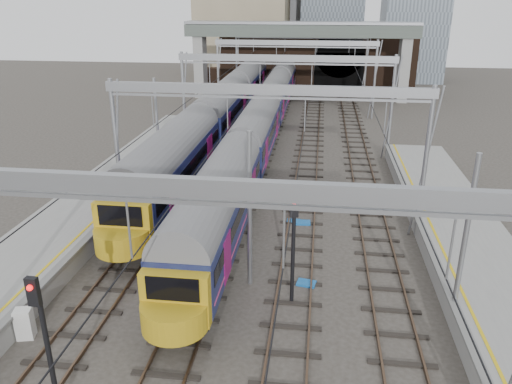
# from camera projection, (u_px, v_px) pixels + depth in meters

# --- Properties ---
(ground) EXTENTS (160.00, 160.00, 0.00)m
(ground) POSITION_uv_depth(u_px,v_px,m) (243.00, 309.00, 20.46)
(ground) COLOR #38332D
(ground) RESTS_ON ground
(platform_left) EXTENTS (4.32, 55.00, 1.12)m
(platform_left) POSITION_uv_depth(u_px,v_px,m) (40.00, 253.00, 23.78)
(platform_left) COLOR gray
(platform_left) RESTS_ON ground
(tracks) EXTENTS (14.40, 80.00, 0.22)m
(tracks) POSITION_uv_depth(u_px,v_px,m) (276.00, 183.00, 34.31)
(tracks) COLOR #4C3828
(tracks) RESTS_ON ground
(overhead_line) EXTENTS (16.80, 80.00, 8.00)m
(overhead_line) POSITION_uv_depth(u_px,v_px,m) (285.00, 73.00, 37.92)
(overhead_line) COLOR gray
(overhead_line) RESTS_ON ground
(retaining_wall) EXTENTS (28.00, 2.75, 9.00)m
(retaining_wall) POSITION_uv_depth(u_px,v_px,m) (312.00, 58.00, 66.69)
(retaining_wall) COLOR black
(retaining_wall) RESTS_ON ground
(overbridge) EXTENTS (28.00, 3.00, 9.25)m
(overbridge) POSITION_uv_depth(u_px,v_px,m) (300.00, 39.00, 60.31)
(overbridge) COLOR gray
(overbridge) RESTS_ON ground
(train_main) EXTENTS (2.56, 59.36, 4.49)m
(train_main) POSITION_uv_depth(u_px,v_px,m) (266.00, 112.00, 44.63)
(train_main) COLOR black
(train_main) RESTS_ON ground
(train_second) EXTENTS (2.79, 48.34, 4.80)m
(train_second) POSITION_uv_depth(u_px,v_px,m) (222.00, 110.00, 44.95)
(train_second) COLOR black
(train_second) RESTS_ON ground
(signal_near_left) EXTENTS (0.35, 0.47, 4.84)m
(signal_near_left) POSITION_uv_depth(u_px,v_px,m) (43.00, 330.00, 14.26)
(signal_near_left) COLOR black
(signal_near_left) RESTS_ON ground
(signal_near_centre) EXTENTS (0.36, 0.47, 4.90)m
(signal_near_centre) POSITION_uv_depth(u_px,v_px,m) (293.00, 237.00, 19.75)
(signal_near_centre) COLOR black
(signal_near_centre) RESTS_ON ground
(relay_cabinet) EXTENTS (0.71, 0.63, 1.21)m
(relay_cabinet) POSITION_uv_depth(u_px,v_px,m) (25.00, 324.00, 18.55)
(relay_cabinet) COLOR silver
(relay_cabinet) RESTS_ON ground
(equip_cover_a) EXTENTS (0.91, 0.72, 0.10)m
(equip_cover_a) POSITION_uv_depth(u_px,v_px,m) (306.00, 283.00, 22.22)
(equip_cover_a) COLOR #175EAE
(equip_cover_a) RESTS_ON ground
(equip_cover_b) EXTENTS (0.90, 0.65, 0.10)m
(equip_cover_b) POSITION_uv_depth(u_px,v_px,m) (303.00, 223.00, 28.20)
(equip_cover_b) COLOR #175EAE
(equip_cover_b) RESTS_ON ground
(equip_cover_c) EXTENTS (0.76, 0.53, 0.09)m
(equip_cover_c) POSITION_uv_depth(u_px,v_px,m) (294.00, 221.00, 28.39)
(equip_cover_c) COLOR #175EAE
(equip_cover_c) RESTS_ON ground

